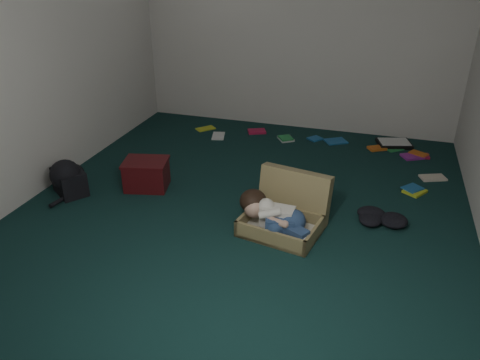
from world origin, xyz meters
The scene contains 11 objects.
floor centered at (0.00, 0.00, 0.00)m, with size 4.50×4.50×0.00m, color #0F2B28.
wall_back centered at (0.00, 2.25, 1.30)m, with size 4.50×4.50×0.00m, color silver.
wall_front centered at (0.00, -2.25, 1.30)m, with size 4.50×4.50×0.00m, color silver.
wall_left centered at (-2.00, 0.00, 1.30)m, with size 4.50×4.50×0.00m, color silver.
suitcase centered at (0.43, -0.22, 0.14)m, with size 0.74×0.73×0.46m.
person centered at (0.36, -0.36, 0.18)m, with size 0.66×0.42×0.29m.
maroon_bin centered at (-1.04, 0.08, 0.15)m, with size 0.49×0.42×0.29m.
backpack centered at (-1.70, -0.24, 0.13)m, with size 0.44×0.35×0.26m, color black, non-canonical shape.
clothing_pile centered at (1.20, 0.15, 0.07)m, with size 0.43×0.35×0.14m, color black, non-canonical shape.
paper_tray centered at (1.30, 1.95, 0.03)m, with size 0.45×0.39×0.05m.
book_scatter centered at (0.61, 1.64, 0.01)m, with size 2.97×1.37×0.02m.
Camera 1 is at (1.07, -3.60, 2.18)m, focal length 35.00 mm.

